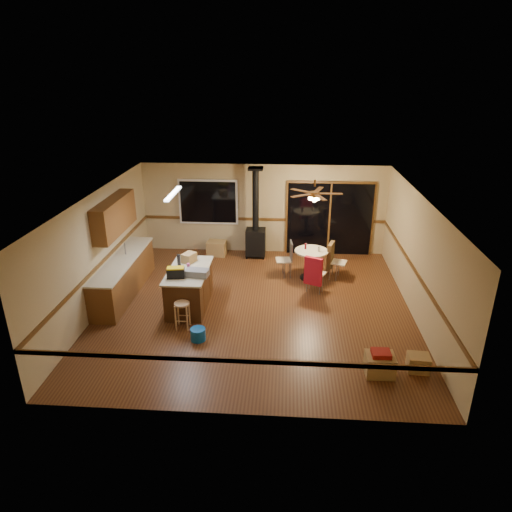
# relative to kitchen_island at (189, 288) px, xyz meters

# --- Properties ---
(floor) EXTENTS (7.00, 7.00, 0.00)m
(floor) POSITION_rel_kitchen_island_xyz_m (1.50, 0.00, -0.45)
(floor) COLOR #522D17
(floor) RESTS_ON ground
(ceiling) EXTENTS (7.00, 7.00, 0.00)m
(ceiling) POSITION_rel_kitchen_island_xyz_m (1.50, 0.00, 2.15)
(ceiling) COLOR silver
(ceiling) RESTS_ON ground
(wall_back) EXTENTS (7.00, 0.00, 7.00)m
(wall_back) POSITION_rel_kitchen_island_xyz_m (1.50, 3.50, 0.85)
(wall_back) COLOR tan
(wall_back) RESTS_ON ground
(wall_front) EXTENTS (7.00, 0.00, 7.00)m
(wall_front) POSITION_rel_kitchen_island_xyz_m (1.50, -3.50, 0.85)
(wall_front) COLOR tan
(wall_front) RESTS_ON ground
(wall_left) EXTENTS (0.00, 7.00, 7.00)m
(wall_left) POSITION_rel_kitchen_island_xyz_m (-2.00, 0.00, 0.85)
(wall_left) COLOR tan
(wall_left) RESTS_ON ground
(wall_right) EXTENTS (0.00, 7.00, 7.00)m
(wall_right) POSITION_rel_kitchen_island_xyz_m (5.00, 0.00, 0.85)
(wall_right) COLOR tan
(wall_right) RESTS_ON ground
(chair_rail) EXTENTS (7.00, 7.00, 0.08)m
(chair_rail) POSITION_rel_kitchen_island_xyz_m (1.50, 0.00, 0.55)
(chair_rail) COLOR #553515
(chair_rail) RESTS_ON ground
(window) EXTENTS (1.72, 0.10, 1.32)m
(window) POSITION_rel_kitchen_island_xyz_m (-0.10, 3.45, 1.05)
(window) COLOR black
(window) RESTS_ON ground
(sliding_door) EXTENTS (2.52, 0.10, 2.10)m
(sliding_door) POSITION_rel_kitchen_island_xyz_m (3.40, 3.45, 0.60)
(sliding_door) COLOR black
(sliding_door) RESTS_ON ground
(lower_cabinets) EXTENTS (0.60, 3.00, 0.86)m
(lower_cabinets) POSITION_rel_kitchen_island_xyz_m (-1.70, 0.50, -0.02)
(lower_cabinets) COLOR brown
(lower_cabinets) RESTS_ON ground
(countertop) EXTENTS (0.64, 3.04, 0.04)m
(countertop) POSITION_rel_kitchen_island_xyz_m (-1.70, 0.50, 0.43)
(countertop) COLOR #C0B695
(countertop) RESTS_ON lower_cabinets
(upper_cabinets) EXTENTS (0.35, 2.00, 0.80)m
(upper_cabinets) POSITION_rel_kitchen_island_xyz_m (-1.83, 0.70, 1.45)
(upper_cabinets) COLOR brown
(upper_cabinets) RESTS_ON ground
(kitchen_island) EXTENTS (0.88, 1.68, 0.90)m
(kitchen_island) POSITION_rel_kitchen_island_xyz_m (0.00, 0.00, 0.00)
(kitchen_island) COLOR #422510
(kitchen_island) RESTS_ON ground
(wood_stove) EXTENTS (0.55, 0.50, 2.52)m
(wood_stove) POSITION_rel_kitchen_island_xyz_m (1.30, 3.05, 0.28)
(wood_stove) COLOR black
(wood_stove) RESTS_ON ground
(ceiling_fan) EXTENTS (0.24, 0.24, 0.55)m
(ceiling_fan) POSITION_rel_kitchen_island_xyz_m (2.82, 1.67, 1.76)
(ceiling_fan) COLOR brown
(ceiling_fan) RESTS_ON ceiling
(fluorescent_strip) EXTENTS (0.10, 1.20, 0.04)m
(fluorescent_strip) POSITION_rel_kitchen_island_xyz_m (-0.30, 0.30, 2.11)
(fluorescent_strip) COLOR white
(fluorescent_strip) RESTS_ON ceiling
(toolbox_grey) EXTENTS (0.52, 0.33, 0.15)m
(toolbox_grey) POSITION_rel_kitchen_island_xyz_m (0.26, -0.32, 0.52)
(toolbox_grey) COLOR slate
(toolbox_grey) RESTS_ON kitchen_island
(toolbox_black) EXTENTS (0.40, 0.25, 0.21)m
(toolbox_black) POSITION_rel_kitchen_island_xyz_m (-0.18, -0.42, 0.55)
(toolbox_black) COLOR black
(toolbox_black) RESTS_ON kitchen_island
(toolbox_yellow_lid) EXTENTS (0.38, 0.24, 0.03)m
(toolbox_yellow_lid) POSITION_rel_kitchen_island_xyz_m (-0.18, -0.42, 0.67)
(toolbox_yellow_lid) COLOR gold
(toolbox_yellow_lid) RESTS_ON toolbox_black
(box_on_island) EXTENTS (0.35, 0.40, 0.22)m
(box_on_island) POSITION_rel_kitchen_island_xyz_m (-0.07, 0.44, 0.56)
(box_on_island) COLOR #9B7844
(box_on_island) RESTS_ON kitchen_island
(bottle_dark) EXTENTS (0.08, 0.08, 0.27)m
(bottle_dark) POSITION_rel_kitchen_island_xyz_m (-0.25, 0.21, 0.58)
(bottle_dark) COLOR black
(bottle_dark) RESTS_ON kitchen_island
(bottle_pink) EXTENTS (0.08, 0.08, 0.21)m
(bottle_pink) POSITION_rel_kitchen_island_xyz_m (0.04, -0.14, 0.55)
(bottle_pink) COLOR #D84C8C
(bottle_pink) RESTS_ON kitchen_island
(bottle_white) EXTENTS (0.07, 0.07, 0.17)m
(bottle_white) POSITION_rel_kitchen_island_xyz_m (0.01, 0.62, 0.53)
(bottle_white) COLOR white
(bottle_white) RESTS_ON kitchen_island
(bar_stool) EXTENTS (0.38, 0.38, 0.59)m
(bar_stool) POSITION_rel_kitchen_island_xyz_m (0.05, -0.98, -0.16)
(bar_stool) COLOR tan
(bar_stool) RESTS_ON floor
(blue_bucket) EXTENTS (0.38, 0.38, 0.26)m
(blue_bucket) POSITION_rel_kitchen_island_xyz_m (0.45, -1.42, -0.33)
(blue_bucket) COLOR #0C56B4
(blue_bucket) RESTS_ON floor
(dining_table) EXTENTS (0.86, 0.86, 0.78)m
(dining_table) POSITION_rel_kitchen_island_xyz_m (2.82, 1.67, 0.08)
(dining_table) COLOR black
(dining_table) RESTS_ON ground
(glass_red) EXTENTS (0.06, 0.06, 0.15)m
(glass_red) POSITION_rel_kitchen_island_xyz_m (2.67, 1.77, 0.40)
(glass_red) COLOR #590C14
(glass_red) RESTS_ON dining_table
(glass_cream) EXTENTS (0.07, 0.07, 0.14)m
(glass_cream) POSITION_rel_kitchen_island_xyz_m (3.00, 1.62, 0.40)
(glass_cream) COLOR beige
(glass_cream) RESTS_ON dining_table
(chair_left) EXTENTS (0.45, 0.44, 0.51)m
(chair_left) POSITION_rel_kitchen_island_xyz_m (2.23, 1.78, 0.14)
(chair_left) COLOR #C3B591
(chair_left) RESTS_ON ground
(chair_near) EXTENTS (0.58, 0.59, 0.70)m
(chair_near) POSITION_rel_kitchen_island_xyz_m (2.85, 0.80, 0.14)
(chair_near) COLOR #C3B591
(chair_near) RESTS_ON ground
(chair_right) EXTENTS (0.56, 0.54, 0.70)m
(chair_right) POSITION_rel_kitchen_island_xyz_m (3.35, 1.77, 0.14)
(chair_right) COLOR #C3B591
(chair_right) RESTS_ON ground
(box_under_window) EXTENTS (0.56, 0.46, 0.42)m
(box_under_window) POSITION_rel_kitchen_island_xyz_m (0.16, 3.10, -0.24)
(box_under_window) COLOR #9B7844
(box_under_window) RESTS_ON floor
(box_corner_a) EXTENTS (0.51, 0.43, 0.38)m
(box_corner_a) POSITION_rel_kitchen_island_xyz_m (3.88, -2.29, -0.26)
(box_corner_a) COLOR #9B7844
(box_corner_a) RESTS_ON floor
(box_corner_b) EXTENTS (0.40, 0.35, 0.31)m
(box_corner_b) POSITION_rel_kitchen_island_xyz_m (4.60, -2.14, -0.30)
(box_corner_b) COLOR #9B7844
(box_corner_b) RESTS_ON floor
(box_small_red) EXTENTS (0.33, 0.28, 0.09)m
(box_small_red) POSITION_rel_kitchen_island_xyz_m (3.88, -2.29, -0.03)
(box_small_red) COLOR maroon
(box_small_red) RESTS_ON box_corner_a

